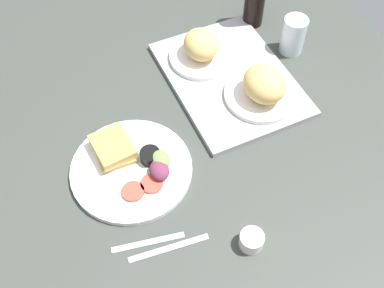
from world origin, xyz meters
The scene contains 9 objects.
ground_plane centered at (0.00, 0.00, -1.50)cm, with size 190.00×150.00×3.00cm, color #383D38.
serving_tray centered at (-18.15, 22.42, 0.80)cm, with size 45.00×33.00×1.60cm, color #9EA0A3.
bread_plate_near centered at (-28.19, 17.33, 5.32)cm, with size 19.21×19.21×9.36cm.
bread_plate_far centered at (-7.63, 27.49, 5.89)cm, with size 20.53×20.53×10.35cm.
plate_with_salad centered at (1.21, -12.94, 1.62)cm, with size 30.78×30.78×5.40cm.
drinking_glass centered at (-23.32, 45.01, 5.84)cm, with size 7.14×7.14×11.69cm, color silver.
espresso_cup centered at (30.50, 6.60, 2.00)cm, with size 5.60×5.60×4.00cm, color silver.
fork centered at (21.85, -15.34, 0.25)cm, with size 17.00×1.40×0.50cm, color #B7B7BC.
knife centered at (24.85, -11.34, 0.25)cm, with size 19.00×1.40×0.50cm, color #B7B7BC.
Camera 1 is at (66.36, -21.41, 100.97)cm, focal length 43.79 mm.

